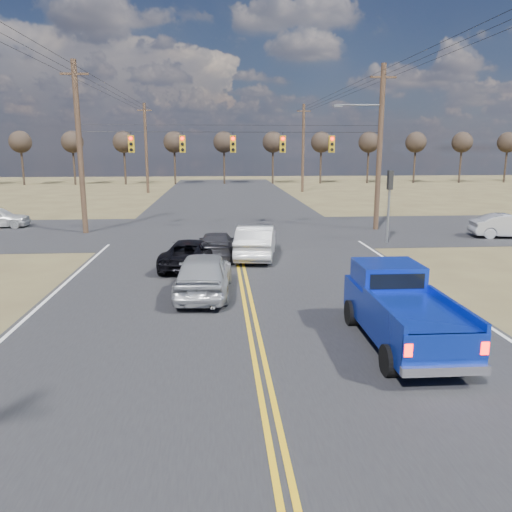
{
  "coord_description": "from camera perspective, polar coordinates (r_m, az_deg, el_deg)",
  "views": [
    {
      "loc": [
        -0.94,
        -12.62,
        5.06
      ],
      "look_at": [
        0.31,
        3.78,
        1.5
      ],
      "focal_mm": 35.0,
      "sensor_mm": 36.0,
      "label": 1
    }
  ],
  "objects": [
    {
      "name": "signal_gantry",
      "position": [
        30.44,
        -1.67,
        12.23
      ],
      "size": [
        19.6,
        4.83,
        10.0
      ],
      "color": "#473323",
      "rests_on": "ground"
    },
    {
      "name": "silver_suv",
      "position": [
        17.5,
        -5.98,
        -1.99
      ],
      "size": [
        2.14,
        4.71,
        1.57
      ],
      "primitive_type": "imported",
      "rotation": [
        0.0,
        0.0,
        3.08
      ],
      "color": "#9FA1A6",
      "rests_on": "ground"
    },
    {
      "name": "white_car_queue",
      "position": [
        23.39,
        -0.0,
        1.68
      ],
      "size": [
        2.34,
        4.94,
        1.57
      ],
      "primitive_type": "imported",
      "rotation": [
        0.0,
        0.0,
        2.99
      ],
      "color": "silver",
      "rests_on": "ground"
    },
    {
      "name": "road_main",
      "position": [
        23.19,
        -1.92,
        -0.39
      ],
      "size": [
        14.0,
        120.0,
        0.02
      ],
      "primitive_type": "cube",
      "color": "#28282B",
      "rests_on": "ground"
    },
    {
      "name": "ground",
      "position": [
        13.63,
        -0.08,
        -9.58
      ],
      "size": [
        160.0,
        160.0,
        0.0
      ],
      "primitive_type": "plane",
      "color": "brown",
      "rests_on": "ground"
    },
    {
      "name": "road_cross",
      "position": [
        31.05,
        -2.55,
        2.83
      ],
      "size": [
        120.0,
        12.0,
        0.02
      ],
      "primitive_type": "cube",
      "color": "#28282B",
      "rests_on": "ground"
    },
    {
      "name": "cross_car_east_near",
      "position": [
        32.15,
        26.94,
        3.07
      ],
      "size": [
        2.09,
        4.33,
        1.37
      ],
      "primitive_type": "imported",
      "rotation": [
        0.0,
        0.0,
        1.41
      ],
      "color": "#AFB2B8",
      "rests_on": "ground"
    },
    {
      "name": "dgrey_car_queue",
      "position": [
        23.45,
        -4.52,
        1.25
      ],
      "size": [
        1.86,
        4.27,
        1.22
      ],
      "primitive_type": "imported",
      "rotation": [
        0.0,
        0.0,
        3.11
      ],
      "color": "#333338",
      "rests_on": "ground"
    },
    {
      "name": "treeline",
      "position": [
        39.59,
        -3.06,
        13.14
      ],
      "size": [
        87.0,
        117.8,
        7.4
      ],
      "color": "#33261C",
      "rests_on": "ground"
    },
    {
      "name": "utility_poles",
      "position": [
        29.63,
        -2.59,
        12.54
      ],
      "size": [
        19.6,
        58.32,
        10.0
      ],
      "color": "#473323",
      "rests_on": "ground"
    },
    {
      "name": "pickup_truck",
      "position": [
        13.61,
        16.23,
        -5.93
      ],
      "size": [
        2.09,
        5.16,
        1.93
      ],
      "rotation": [
        0.0,
        0.0,
        -0.01
      ],
      "color": "black",
      "rests_on": "ground"
    },
    {
      "name": "black_suv",
      "position": [
        21.69,
        -7.47,
        0.31
      ],
      "size": [
        2.65,
        4.71,
        1.24
      ],
      "primitive_type": "imported",
      "rotation": [
        0.0,
        0.0,
        3.0
      ],
      "color": "black",
      "rests_on": "ground"
    }
  ]
}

